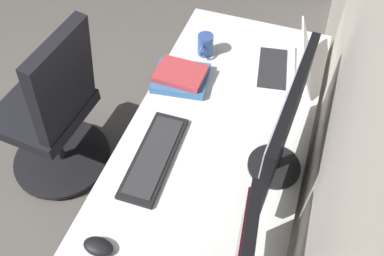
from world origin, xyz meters
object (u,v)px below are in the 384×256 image
at_px(monitor_primary, 285,125).
at_px(coffee_mug, 205,45).
at_px(drawer_pedestal, 219,185).
at_px(laptop_leftmost, 285,64).
at_px(keyboard_main, 154,156).
at_px(office_chair, 54,116).
at_px(mouse_main, 98,246).
at_px(book_stack_near, 181,77).

distance_m(monitor_primary, coffee_mug, 0.72).
height_order(drawer_pedestal, laptop_leftmost, laptop_leftmost).
xyz_separation_m(drawer_pedestal, keyboard_main, (0.19, -0.22, 0.39)).
distance_m(keyboard_main, office_chair, 0.77).
bearing_deg(office_chair, keyboard_main, 70.34).
height_order(laptop_leftmost, mouse_main, laptop_leftmost).
relative_size(laptop_leftmost, book_stack_near, 1.42).
distance_m(monitor_primary, keyboard_main, 0.51).
xyz_separation_m(monitor_primary, keyboard_main, (0.11, -0.44, -0.24)).
bearing_deg(keyboard_main, office_chair, -109.66).
relative_size(drawer_pedestal, monitor_primary, 1.25).
relative_size(drawer_pedestal, book_stack_near, 2.61).
distance_m(keyboard_main, coffee_mug, 0.64).
bearing_deg(office_chair, drawer_pedestal, 86.81).
bearing_deg(coffee_mug, mouse_main, -1.74).
bearing_deg(keyboard_main, laptop_leftmost, 149.36).
xyz_separation_m(monitor_primary, book_stack_near, (-0.32, -0.49, -0.22)).
distance_m(keyboard_main, mouse_main, 0.40).
relative_size(keyboard_main, coffee_mug, 3.74).
height_order(drawer_pedestal, office_chair, office_chair).
relative_size(drawer_pedestal, keyboard_main, 1.64).
xyz_separation_m(drawer_pedestal, coffee_mug, (-0.45, -0.23, 0.44)).
bearing_deg(book_stack_near, laptop_leftmost, 116.28).
relative_size(mouse_main, coffee_mug, 0.92).
xyz_separation_m(mouse_main, book_stack_near, (-0.82, -0.01, 0.01)).
distance_m(laptop_leftmost, mouse_main, 1.11).
distance_m(drawer_pedestal, book_stack_near, 0.55).
relative_size(book_stack_near, coffee_mug, 2.35).
height_order(monitor_primary, laptop_leftmost, monitor_primary).
xyz_separation_m(laptop_leftmost, mouse_main, (1.03, -0.41, -0.03)).
relative_size(laptop_leftmost, keyboard_main, 0.89).
distance_m(laptop_leftmost, keyboard_main, 0.74).
height_order(mouse_main, office_chair, office_chair).
xyz_separation_m(drawer_pedestal, monitor_primary, (0.08, 0.22, 0.63)).
xyz_separation_m(keyboard_main, book_stack_near, (-0.43, -0.05, 0.02)).
bearing_deg(laptop_leftmost, coffee_mug, -90.08).
bearing_deg(drawer_pedestal, laptop_leftmost, 160.83).
bearing_deg(mouse_main, keyboard_main, 175.06).
relative_size(monitor_primary, laptop_leftmost, 1.47).
bearing_deg(keyboard_main, coffee_mug, -179.75).
distance_m(book_stack_near, coffee_mug, 0.22).
height_order(monitor_primary, mouse_main, monitor_primary).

